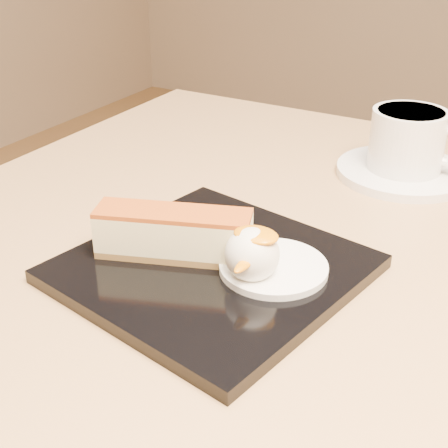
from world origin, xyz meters
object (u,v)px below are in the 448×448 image
Objects in this scene: saucer at (403,172)px; coffee_cup at (409,139)px; cheesecake at (174,233)px; dessert_plate at (212,269)px; table at (293,390)px; ice_cream_scoop at (252,254)px.

saucer is 1.35× the size of coffee_cup.
saucer is at bearing 180.00° from coffee_cup.
cheesecake is at bearing -111.58° from saucer.
cheesecake is (-0.04, -0.01, 0.03)m from dessert_plate.
table is at bearing -98.58° from coffee_cup.
cheesecake is at bearing -143.00° from table.
saucer reaches higher than table.
dessert_plate is at bearing -107.55° from coffee_cup.
saucer is (0.08, 0.29, -0.00)m from dessert_plate.
table is at bearing 16.80° from cheesecake.
cheesecake is at bearing -113.36° from coffee_cup.
coffee_cup is at bearing 1.43° from saucer.
dessert_plate is 1.47× the size of saucer.
cheesecake is (-0.09, -0.07, 0.19)m from table.
table is 0.20m from ice_cream_scoop.
cheesecake is 1.22× the size of coffee_cup.
cheesecake is at bearing -171.87° from dessert_plate.
ice_cream_scoop is (0.04, -0.01, 0.03)m from dessert_plate.
dessert_plate is 0.05m from ice_cream_scoop.
saucer is (0.12, 0.30, -0.03)m from cheesecake.
dessert_plate is at bearing -12.07° from cheesecake.
table is at bearing -96.63° from saucer.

